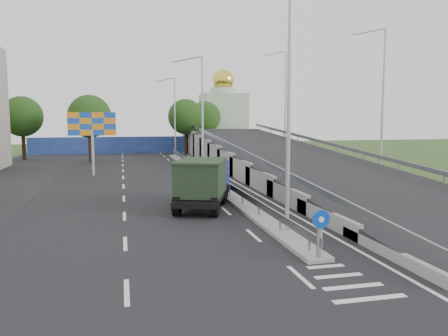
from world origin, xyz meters
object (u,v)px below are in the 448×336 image
object	(u,v)px
dump_truck	(203,180)
lamp_post_far	(173,112)
church	(223,116)
billboard	(92,128)
sign_bollard	(320,234)
lamp_post_mid	(200,109)
lamp_post_near	(285,98)

from	to	relation	value
dump_truck	lamp_post_far	bearing A→B (deg)	105.93
church	billboard	bearing A→B (deg)	-120.70
sign_bollard	lamp_post_mid	bearing A→B (deg)	89.74
lamp_post_near	lamp_post_mid	size ratio (longest dim) A/B	1.00
sign_bollard	lamp_post_mid	size ratio (longest dim) A/B	0.17
lamp_post_mid	lamp_post_far	bearing A→B (deg)	90.00
dump_truck	sign_bollard	bearing A→B (deg)	-58.53
lamp_post_far	billboard	xyz separation A→B (m)	(-9.11, -18.00, -1.62)
sign_bollard	billboard	distance (m)	27.53
sign_bollard	lamp_post_near	distance (m)	6.12
lamp_post_mid	dump_truck	bearing A→B (deg)	-99.45
lamp_post_far	church	distance (m)	17.15
billboard	dump_truck	size ratio (longest dim) A/B	0.83
lamp_post_far	billboard	world-z (taller)	lamp_post_far
church	lamp_post_mid	bearing A→B (deg)	-106.22
dump_truck	billboard	bearing A→B (deg)	133.63
lamp_post_near	dump_truck	distance (m)	8.10
lamp_post_mid	billboard	size ratio (longest dim) A/B	1.83
sign_bollard	dump_truck	size ratio (longest dim) A/B	0.25
dump_truck	lamp_post_mid	bearing A→B (deg)	100.31
lamp_post_mid	church	xyz separation A→B (m)	(9.89, 34.00, -0.50)
sign_bollard	lamp_post_far	bearing A→B (deg)	89.86
lamp_post_far	dump_truck	size ratio (longest dim) A/B	1.52
church	lamp_post_far	bearing A→B (deg)	-125.24
lamp_post_far	lamp_post_near	bearing A→B (deg)	-90.00
church	billboard	distance (m)	37.23
lamp_post_far	sign_bollard	bearing A→B (deg)	-90.14
sign_bollard	dump_truck	bearing A→B (deg)	101.71
church	dump_truck	xyz separation A→B (m)	(-12.14, -47.51, -3.79)
lamp_post_near	sign_bollard	bearing A→B (deg)	-91.64
dump_truck	lamp_post_near	bearing A→B (deg)	-51.14
lamp_post_mid	church	world-z (taller)	church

